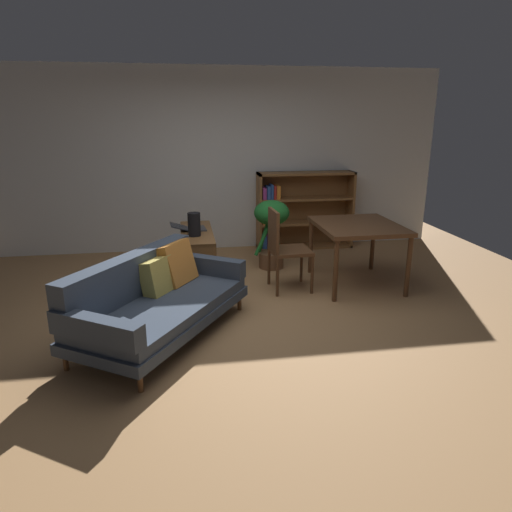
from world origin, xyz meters
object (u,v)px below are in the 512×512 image
open_laptop (190,228)px  dining_table (358,230)px  potted_floor_plant (271,225)px  bookshelf (299,210)px  dining_chair_near (284,245)px  media_console (197,254)px  desk_speaker (194,224)px  fabric_couch (156,297)px

open_laptop → dining_table: size_ratio=0.43×
potted_floor_plant → dining_table: size_ratio=0.84×
open_laptop → potted_floor_plant: 1.08m
bookshelf → dining_chair_near: bearing=-109.7°
media_console → desk_speaker: size_ratio=4.36×
bookshelf → desk_speaker: bearing=-141.0°
potted_floor_plant → dining_table: potted_floor_plant is taller
fabric_couch → bookshelf: size_ratio=1.35×
open_laptop → potted_floor_plant: (1.08, 0.04, -0.01)m
media_console → open_laptop: size_ratio=2.66×
desk_speaker → fabric_couch: bearing=-106.4°
open_laptop → media_console: bearing=-57.0°
potted_floor_plant → bookshelf: bearing=56.9°
media_console → potted_floor_plant: 1.06m
potted_floor_plant → bookshelf: size_ratio=0.62×
fabric_couch → dining_table: 2.57m
dining_chair_near → fabric_couch: bearing=-146.7°
media_console → open_laptop: bearing=123.0°
desk_speaker → dining_table: size_ratio=0.26×
dining_table → bookshelf: bookshelf is taller
potted_floor_plant → dining_chair_near: size_ratio=0.96×
media_console → potted_floor_plant: potted_floor_plant is taller
media_console → dining_chair_near: dining_chair_near is taller
dining_table → bookshelf: bearing=98.5°
dining_table → media_console: bearing=161.5°
dining_table → dining_chair_near: size_ratio=1.14×
potted_floor_plant → bookshelf: 1.16m
desk_speaker → potted_floor_plant: 1.11m
dining_chair_near → bookshelf: size_ratio=0.65×
media_console → bookshelf: bearing=34.7°
dining_chair_near → dining_table: bearing=3.0°
media_console → fabric_couch: bearing=-105.4°
potted_floor_plant → dining_table: 1.21m
open_laptop → dining_chair_near: 1.34m
open_laptop → desk_speaker: (0.05, -0.34, 0.12)m
fabric_couch → desk_speaker: size_ratio=7.00×
desk_speaker → bookshelf: bookshelf is taller
media_console → dining_chair_near: (0.99, -0.68, 0.26)m
desk_speaker → bookshelf: 2.16m
dining_chair_near → bookshelf: bearing=70.3°
potted_floor_plant → media_console: bearing=-170.9°
dining_table → dining_chair_near: bearing=-177.0°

